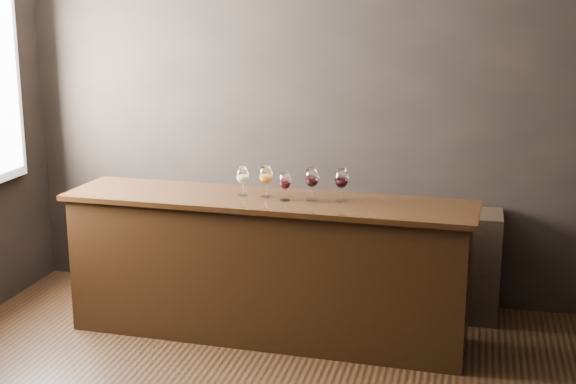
% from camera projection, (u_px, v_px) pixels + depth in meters
% --- Properties ---
extents(room_shell, '(5.02, 4.52, 2.81)m').
position_uv_depth(room_shell, '(225.00, 97.00, 3.98)').
color(room_shell, black).
rests_on(room_shell, ground).
extents(bar_counter, '(2.73, 0.69, 0.95)m').
position_uv_depth(bar_counter, '(267.00, 270.00, 5.50)').
color(bar_counter, black).
rests_on(bar_counter, ground).
extents(bar_top, '(2.82, 0.76, 0.04)m').
position_uv_depth(bar_top, '(267.00, 201.00, 5.39)').
color(bar_top, black).
rests_on(bar_top, bar_counter).
extents(back_bar_shelf, '(2.20, 0.40, 0.79)m').
position_uv_depth(back_bar_shelf, '(349.00, 256.00, 6.04)').
color(back_bar_shelf, black).
rests_on(back_bar_shelf, ground).
extents(glass_white, '(0.09, 0.09, 0.20)m').
position_uv_depth(glass_white, '(242.00, 176.00, 5.43)').
color(glass_white, white).
rests_on(glass_white, bar_top).
extents(glass_amber, '(0.09, 0.09, 0.22)m').
position_uv_depth(glass_amber, '(266.00, 176.00, 5.38)').
color(glass_amber, white).
rests_on(glass_amber, bar_top).
extents(glass_red_a, '(0.08, 0.08, 0.19)m').
position_uv_depth(glass_red_a, '(285.00, 182.00, 5.29)').
color(glass_red_a, white).
rests_on(glass_red_a, bar_top).
extents(glass_red_b, '(0.09, 0.09, 0.22)m').
position_uv_depth(glass_red_b, '(312.00, 178.00, 5.30)').
color(glass_red_b, white).
rests_on(glass_red_b, bar_top).
extents(glass_red_c, '(0.09, 0.09, 0.22)m').
position_uv_depth(glass_red_c, '(342.00, 179.00, 5.27)').
color(glass_red_c, white).
rests_on(glass_red_c, bar_top).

